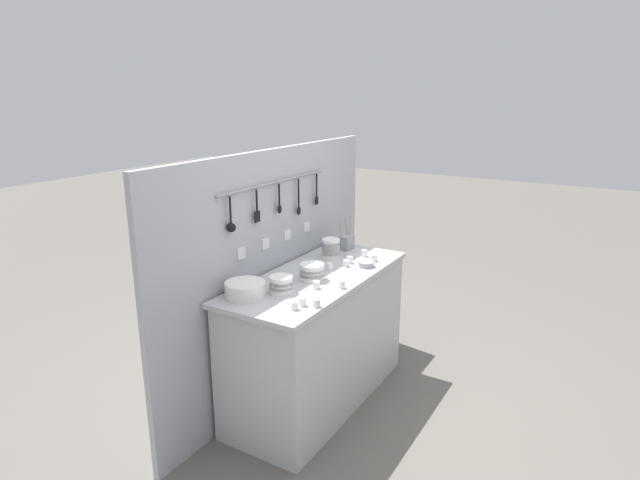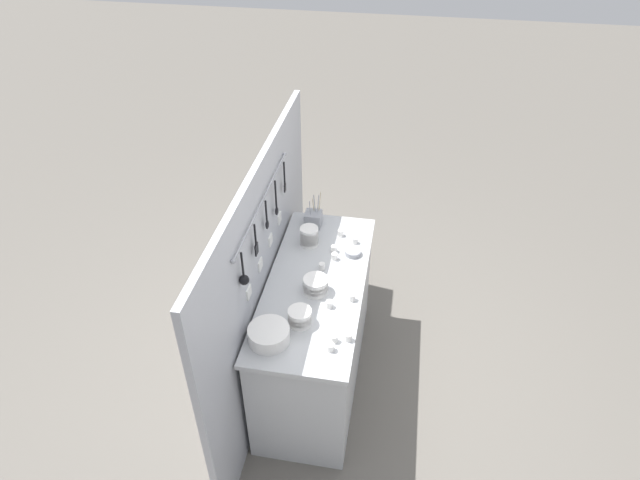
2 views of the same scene
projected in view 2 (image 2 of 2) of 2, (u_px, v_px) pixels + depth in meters
The scene contains 19 objects.
ground_plane at pixel (317, 373), 3.94m from camera, with size 20.00×20.00×0.00m, color #666059.
counter at pixel (316, 330), 3.67m from camera, with size 1.49×0.62×0.90m.
back_wall at pixel (264, 282), 3.47m from camera, with size 2.29×0.09×1.69m.
bowl_stack_tall_left at pixel (300, 317), 3.07m from camera, with size 0.14×0.14×0.10m.
bowl_stack_short_front at pixel (316, 285), 3.29m from camera, with size 0.15×0.15×0.10m.
bowl_stack_wide_centre at pixel (309, 236), 3.66m from camera, with size 0.13×0.13×0.13m.
plate_stack at pixel (269, 334), 2.97m from camera, with size 0.24×0.24×0.09m.
steel_mixing_bowl at pixel (353, 252), 3.60m from camera, with size 0.11×0.11×0.03m.
cutlery_caddy at pixel (313, 219), 3.85m from camera, with size 0.12×0.12×0.26m.
cup_mid_row at pixel (341, 233), 3.77m from camera, with size 0.04×0.04×0.05m.
cup_back_left at pixel (352, 297), 3.24m from camera, with size 0.04×0.04×0.05m.
cup_front_left at pixel (331, 347), 2.93m from camera, with size 0.04×0.04×0.05m.
cup_edge_near at pixel (348, 337), 2.99m from camera, with size 0.04×0.04×0.05m.
cup_centre at pixel (322, 266), 3.47m from camera, with size 0.04×0.04×0.05m.
cup_edge_far at pixel (334, 338), 2.98m from camera, with size 0.04×0.04×0.05m.
cup_beside_plates at pixel (329, 304), 3.19m from camera, with size 0.04×0.04×0.05m.
cup_back_right at pixel (355, 240), 3.70m from camera, with size 0.04×0.04×0.05m.
cup_by_caddy at pixel (334, 249), 3.62m from camera, with size 0.04×0.04×0.05m.
cup_front_right at pixel (335, 256), 3.56m from camera, with size 0.04×0.04×0.05m.
Camera 2 is at (-2.50, -0.47, 3.17)m, focal length 30.00 mm.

